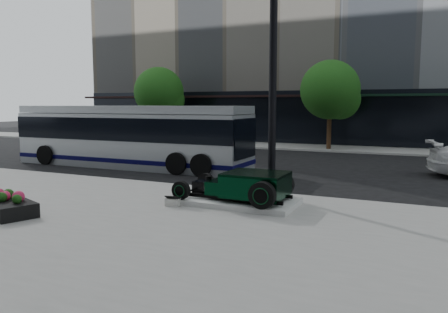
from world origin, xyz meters
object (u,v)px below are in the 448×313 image
at_px(transit_bus, 130,136).
at_px(flower_planter, 8,206).
at_px(hot_rod, 249,185).
at_px(lamppost, 273,79).

bearing_deg(transit_bus, flower_planter, -71.68).
distance_m(hot_rod, flower_planter, 6.49).
height_order(lamppost, transit_bus, lamppost).
xyz_separation_m(lamppost, flower_planter, (-5.53, -5.14, -3.41)).
distance_m(lamppost, flower_planter, 8.29).
bearing_deg(hot_rod, lamppost, 82.85).
relative_size(hot_rod, flower_planter, 1.55).
bearing_deg(flower_planter, lamppost, 42.91).
distance_m(hot_rod, lamppost, 3.40).
bearing_deg(flower_planter, transit_bus, 108.32).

